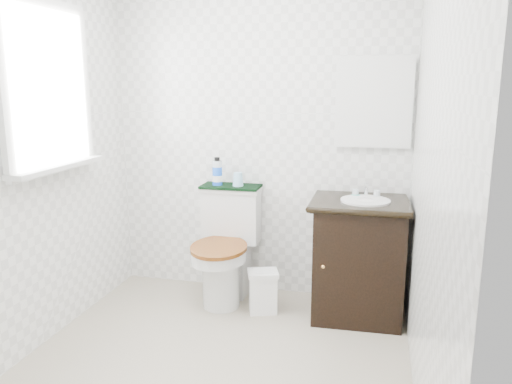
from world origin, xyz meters
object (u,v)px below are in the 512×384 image
at_px(vanity, 359,256).
at_px(cup, 238,179).
at_px(toilet, 227,252).
at_px(mouthwash_bottle, 217,172).
at_px(trash_bin, 263,291).

distance_m(vanity, cup, 1.02).
distance_m(toilet, vanity, 0.96).
bearing_deg(mouthwash_bottle, toilet, -47.65).
xyz_separation_m(toilet, vanity, (0.95, -0.06, 0.07)).
bearing_deg(toilet, mouthwash_bottle, 132.35).
distance_m(vanity, mouthwash_bottle, 1.18).
relative_size(toilet, trash_bin, 2.72).
relative_size(toilet, cup, 8.23).
bearing_deg(mouthwash_bottle, vanity, -9.27).
distance_m(mouthwash_bottle, cup, 0.16).
height_order(trash_bin, mouthwash_bottle, mouthwash_bottle).
relative_size(trash_bin, cup, 3.02).
relative_size(toilet, vanity, 0.89).
distance_m(toilet, trash_bin, 0.41).
bearing_deg(trash_bin, cup, 132.46).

